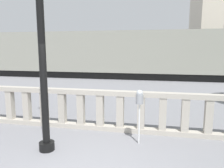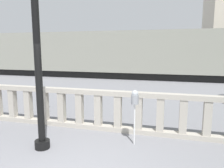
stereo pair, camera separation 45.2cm
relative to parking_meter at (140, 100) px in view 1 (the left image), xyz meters
name	(u,v)px [view 1 (the left image)]	position (x,y,z in m)	size (l,w,h in m)	color
balustrade	(110,111)	(-0.91, 0.74, -0.53)	(13.71, 0.24, 1.20)	#ADA599
parking_meter	(140,100)	(0.00, 0.00, 0.00)	(0.19, 0.19, 1.40)	silver
train_near	(95,54)	(-4.76, 12.67, 0.84)	(26.93, 3.04, 4.36)	black
train_far	(166,52)	(1.65, 29.95, 0.81)	(20.26, 2.74, 4.29)	black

